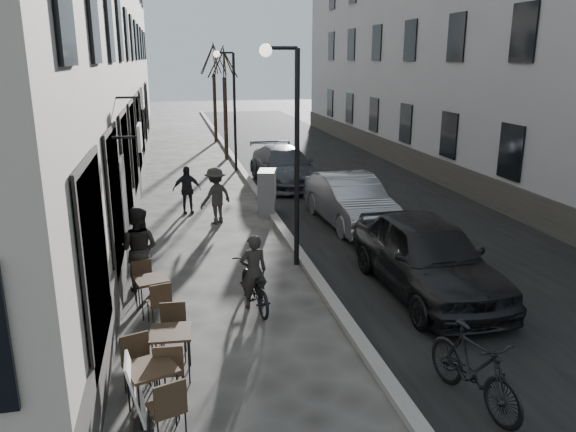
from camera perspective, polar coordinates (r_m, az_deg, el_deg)
name	(u,v)px	position (r m, az deg, el deg)	size (l,w,h in m)	color
ground	(391,412)	(8.47, 10.46, -19.02)	(120.00, 120.00, 0.00)	#32302D
road	(333,175)	(23.84, 4.55, 4.13)	(7.30, 60.00, 0.00)	black
kerb	(247,178)	(23.07, -4.19, 3.89)	(0.25, 60.00, 0.12)	gray
streetlamp_near	(290,133)	(12.76, 0.16, 8.41)	(0.90, 0.28, 5.09)	black
streetlamp_far	(230,98)	(24.57, -5.88, 11.88)	(0.90, 0.28, 5.09)	black
tree_near	(224,61)	(27.51, -6.53, 15.41)	(2.40, 2.40, 5.70)	black
tree_far	(213,60)	(33.48, -7.60, 15.42)	(2.40, 2.40, 5.70)	black
bistro_set_a	(152,386)	(8.23, -13.62, -16.43)	(0.92, 1.60, 0.91)	#2E2014
bistro_set_b	(172,349)	(9.08, -11.73, -13.08)	(0.66, 1.55, 0.91)	#2E2014
bistro_set_c	(152,292)	(11.23, -13.68, -7.51)	(0.78, 1.50, 0.86)	#2E2014
sign_board	(137,396)	(8.22, -15.05, -17.25)	(0.34, 0.57, 0.96)	black
utility_cabinet	(267,192)	(17.73, -2.14, 2.42)	(0.51, 0.94, 1.40)	slate
bicycle	(254,285)	(11.19, -3.50, -7.05)	(0.61, 1.75, 0.92)	black
cyclist_rider	(254,272)	(11.08, -3.52, -5.65)	(0.55, 0.36, 1.51)	black
pedestrian_near	(139,249)	(12.26, -14.95, -3.24)	(0.89, 0.69, 1.83)	#272421
pedestrian_mid	(216,196)	(16.80, -7.35, 2.07)	(1.10, 0.63, 1.70)	#2C2A27
pedestrian_far	(187,190)	(18.10, -10.25, 2.65)	(0.89, 0.37, 1.53)	black
car_near	(427,256)	(12.09, 13.95, -3.93)	(1.93, 4.79, 1.63)	black
car_mid	(350,200)	(16.67, 6.33, 1.59)	(1.56, 4.48, 1.48)	gray
car_far	(284,166)	(21.96, -0.37, 5.07)	(2.00, 4.93, 1.43)	#373A41
moped	(474,368)	(8.62, 18.38, -14.43)	(0.54, 1.91, 1.15)	black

